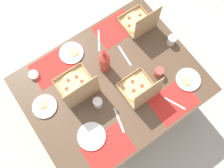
{
  "coord_description": "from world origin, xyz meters",
  "views": [
    {
      "loc": [
        0.35,
        0.5,
        2.62
      ],
      "look_at": [
        0.0,
        0.0,
        0.74
      ],
      "focal_mm": 38.35,
      "sensor_mm": 36.0,
      "label": 1
    }
  ],
  "objects_px": {
    "plate_far_left": "(72,53)",
    "cup_red": "(98,103)",
    "pizza_box_edge_far": "(139,22)",
    "cup_clear_left": "(159,72)",
    "pizza_box_center": "(77,87)",
    "plate_middle": "(188,80)",
    "plate_near_right": "(44,106)",
    "pizza_box_corner_left": "(140,90)",
    "soda_bottle": "(105,62)",
    "condiment_bowl": "(34,75)",
    "cup_dark": "(171,40)",
    "plate_near_left": "(92,136)"
  },
  "relations": [
    {
      "from": "plate_near_left",
      "to": "plate_far_left",
      "type": "bearing_deg",
      "value": -109.94
    },
    {
      "from": "pizza_box_edge_far",
      "to": "pizza_box_center",
      "type": "xyz_separation_m",
      "value": [
        0.76,
        0.2,
        0.0
      ]
    },
    {
      "from": "plate_middle",
      "to": "plate_near_right",
      "type": "bearing_deg",
      "value": -24.15
    },
    {
      "from": "pizza_box_corner_left",
      "to": "plate_near_left",
      "type": "height_order",
      "value": "pizza_box_corner_left"
    },
    {
      "from": "soda_bottle",
      "to": "cup_red",
      "type": "distance_m",
      "value": 0.33
    },
    {
      "from": "plate_near_right",
      "to": "condiment_bowl",
      "type": "height_order",
      "value": "condiment_bowl"
    },
    {
      "from": "pizza_box_corner_left",
      "to": "cup_dark",
      "type": "relative_size",
      "value": 3.35
    },
    {
      "from": "plate_near_right",
      "to": "plate_far_left",
      "type": "height_order",
      "value": "same"
    },
    {
      "from": "pizza_box_edge_far",
      "to": "pizza_box_corner_left",
      "type": "xyz_separation_m",
      "value": [
        0.37,
        0.5,
        0.0
      ]
    },
    {
      "from": "pizza_box_center",
      "to": "plate_far_left",
      "type": "xyz_separation_m",
      "value": [
        -0.13,
        -0.3,
        -0.04
      ]
    },
    {
      "from": "plate_far_left",
      "to": "cup_dark",
      "type": "bearing_deg",
      "value": 151.92
    },
    {
      "from": "pizza_box_edge_far",
      "to": "cup_clear_left",
      "type": "xyz_separation_m",
      "value": [
        0.15,
        0.47,
        -0.0
      ]
    },
    {
      "from": "soda_bottle",
      "to": "cup_red",
      "type": "height_order",
      "value": "soda_bottle"
    },
    {
      "from": "pizza_box_corner_left",
      "to": "soda_bottle",
      "type": "relative_size",
      "value": 0.91
    },
    {
      "from": "cup_clear_left",
      "to": "condiment_bowl",
      "type": "relative_size",
      "value": 1.12
    },
    {
      "from": "plate_far_left",
      "to": "soda_bottle",
      "type": "height_order",
      "value": "soda_bottle"
    },
    {
      "from": "cup_red",
      "to": "plate_near_left",
      "type": "bearing_deg",
      "value": 44.44
    },
    {
      "from": "pizza_box_edge_far",
      "to": "plate_middle",
      "type": "xyz_separation_m",
      "value": [
        -0.02,
        0.66,
        -0.04
      ]
    },
    {
      "from": "pizza_box_edge_far",
      "to": "soda_bottle",
      "type": "distance_m",
      "value": 0.51
    },
    {
      "from": "plate_middle",
      "to": "condiment_bowl",
      "type": "xyz_separation_m",
      "value": [
        1.03,
        -0.77,
        0.01
      ]
    },
    {
      "from": "pizza_box_corner_left",
      "to": "plate_middle",
      "type": "xyz_separation_m",
      "value": [
        -0.39,
        0.15,
        -0.04
      ]
    },
    {
      "from": "cup_clear_left",
      "to": "soda_bottle",
      "type": "bearing_deg",
      "value": -42.19
    },
    {
      "from": "plate_far_left",
      "to": "cup_red",
      "type": "bearing_deg",
      "value": 82.59
    },
    {
      "from": "pizza_box_center",
      "to": "condiment_bowl",
      "type": "relative_size",
      "value": 4.12
    },
    {
      "from": "pizza_box_center",
      "to": "plate_middle",
      "type": "xyz_separation_m",
      "value": [
        -0.79,
        0.46,
        -0.04
      ]
    },
    {
      "from": "plate_near_right",
      "to": "soda_bottle",
      "type": "height_order",
      "value": "soda_bottle"
    },
    {
      "from": "cup_clear_left",
      "to": "pizza_box_edge_far",
      "type": "bearing_deg",
      "value": -107.22
    },
    {
      "from": "pizza_box_edge_far",
      "to": "pizza_box_center",
      "type": "relative_size",
      "value": 0.91
    },
    {
      "from": "pizza_box_center",
      "to": "soda_bottle",
      "type": "bearing_deg",
      "value": -175.12
    },
    {
      "from": "cup_clear_left",
      "to": "condiment_bowl",
      "type": "height_order",
      "value": "cup_clear_left"
    },
    {
      "from": "pizza_box_center",
      "to": "plate_far_left",
      "type": "height_order",
      "value": "pizza_box_center"
    },
    {
      "from": "pizza_box_corner_left",
      "to": "cup_dark",
      "type": "distance_m",
      "value": 0.53
    },
    {
      "from": "plate_far_left",
      "to": "plate_middle",
      "type": "xyz_separation_m",
      "value": [
        -0.66,
        0.76,
        0.0
      ]
    },
    {
      "from": "plate_near_right",
      "to": "plate_middle",
      "type": "bearing_deg",
      "value": 155.85
    },
    {
      "from": "plate_near_left",
      "to": "cup_dark",
      "type": "bearing_deg",
      "value": -164.63
    },
    {
      "from": "plate_near_right",
      "to": "cup_clear_left",
      "type": "height_order",
      "value": "cup_clear_left"
    },
    {
      "from": "pizza_box_edge_far",
      "to": "cup_clear_left",
      "type": "distance_m",
      "value": 0.49
    },
    {
      "from": "soda_bottle",
      "to": "cup_red",
      "type": "bearing_deg",
      "value": 45.61
    },
    {
      "from": "pizza_box_corner_left",
      "to": "pizza_box_center",
      "type": "height_order",
      "value": "pizza_box_center"
    },
    {
      "from": "pizza_box_center",
      "to": "plate_near_left",
      "type": "distance_m",
      "value": 0.41
    },
    {
      "from": "cup_dark",
      "to": "plate_near_right",
      "type": "bearing_deg",
      "value": -6.44
    },
    {
      "from": "pizza_box_center",
      "to": "cup_clear_left",
      "type": "distance_m",
      "value": 0.68
    },
    {
      "from": "pizza_box_corner_left",
      "to": "cup_dark",
      "type": "height_order",
      "value": "pizza_box_corner_left"
    },
    {
      "from": "cup_red",
      "to": "cup_clear_left",
      "type": "height_order",
      "value": "cup_red"
    },
    {
      "from": "pizza_box_center",
      "to": "plate_near_left",
      "type": "xyz_separation_m",
      "value": [
        0.12,
        0.38,
        -0.04
      ]
    },
    {
      "from": "plate_near_right",
      "to": "condiment_bowl",
      "type": "distance_m",
      "value": 0.29
    },
    {
      "from": "plate_near_left",
      "to": "cup_dark",
      "type": "relative_size",
      "value": 2.5
    },
    {
      "from": "cup_red",
      "to": "plate_far_left",
      "type": "bearing_deg",
      "value": -97.41
    },
    {
      "from": "condiment_bowl",
      "to": "plate_middle",
      "type": "bearing_deg",
      "value": 143.26
    },
    {
      "from": "pizza_box_corner_left",
      "to": "cup_red",
      "type": "xyz_separation_m",
      "value": [
        0.34,
        -0.1,
        0.01
      ]
    }
  ]
}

